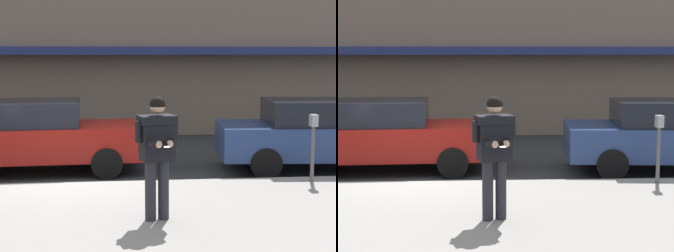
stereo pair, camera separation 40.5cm
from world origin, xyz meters
TOP-DOWN VIEW (x-y plane):
  - ground_plane at (0.00, 0.00)m, footprint 80.00×80.00m
  - sidewalk at (1.00, -2.85)m, footprint 32.00×5.30m
  - curb_paint_line at (1.00, 0.05)m, footprint 28.00×0.12m
  - parked_sedan_mid at (-0.76, 1.42)m, footprint 4.57×2.07m
  - parked_sedan_far at (5.34, 1.03)m, footprint 4.63×2.19m
  - man_texting_on_phone at (1.46, -2.73)m, footprint 0.63×0.64m
  - parking_meter at (4.56, -0.60)m, footprint 0.12×0.18m

SIDE VIEW (x-z plane):
  - ground_plane at x=0.00m, z-range 0.00..0.00m
  - curb_paint_line at x=1.00m, z-range 0.00..0.01m
  - sidewalk at x=1.00m, z-range 0.00..0.14m
  - parked_sedan_mid at x=-0.76m, z-range 0.02..1.56m
  - parked_sedan_far at x=5.34m, z-range 0.02..1.56m
  - parking_meter at x=4.56m, z-range 0.33..1.60m
  - man_texting_on_phone at x=1.46m, z-range 0.35..2.15m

